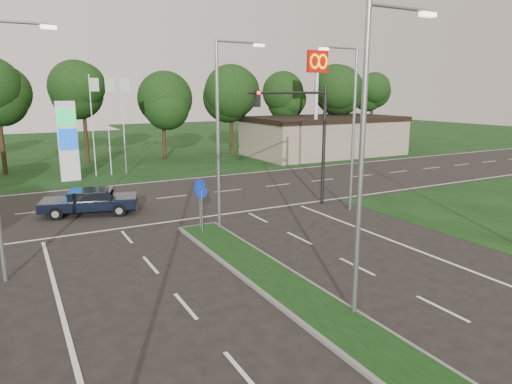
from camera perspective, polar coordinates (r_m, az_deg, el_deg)
name	(u,v)px	position (r m, az deg, el deg)	size (l,w,h in m)	color
verge_far	(83,148)	(59.68, -20.79, 5.20)	(160.00, 50.00, 0.02)	black
cross_road	(157,199)	(29.63, -12.30, -0.85)	(160.00, 12.00, 0.02)	black
median_kerb	(381,353)	(12.88, 15.31, -18.81)	(2.00, 26.00, 0.12)	slate
commercial_building	(324,136)	(49.97, 8.47, 6.93)	(16.00, 9.00, 4.00)	gray
streetlight_median_near	(367,149)	(13.31, 13.74, 5.29)	(2.53, 0.22, 9.00)	gray
streetlight_median_far	(222,126)	(21.74, -4.32, 8.23)	(2.53, 0.22, 9.00)	gray
streetlight_right_far	(351,121)	(25.92, 11.79, 8.68)	(2.53, 0.22, 9.00)	gray
traffic_signal	(306,127)	(26.56, 6.26, 8.02)	(5.10, 0.42, 7.00)	black
median_signs	(200,196)	(22.22, -6.96, -0.52)	(1.16, 1.76, 2.38)	gray
gas_pylon	(71,139)	(37.22, -22.16, 6.17)	(5.80, 1.26, 8.00)	silver
mcdonalds_sign	(317,77)	(44.16, 7.66, 14.03)	(2.20, 0.47, 10.40)	silver
treeline_far	(103,90)	(44.44, -18.54, 12.01)	(6.00, 6.00, 9.90)	black
navy_sedan	(90,201)	(26.83, -20.03, -1.07)	(5.42, 3.35, 1.39)	black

